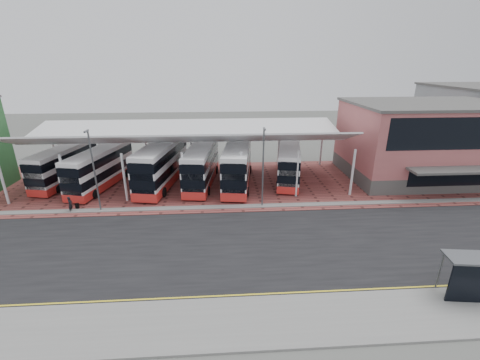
{
  "coord_description": "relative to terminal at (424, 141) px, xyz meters",
  "views": [
    {
      "loc": [
        -2.18,
        -23.07,
        13.96
      ],
      "look_at": [
        -0.22,
        6.58,
        2.8
      ],
      "focal_mm": 24.0,
      "sensor_mm": 36.0,
      "label": 1
    }
  ],
  "objects": [
    {
      "name": "bus_5",
      "position": [
        -16.8,
        -0.26,
        -2.47
      ],
      "size": [
        4.55,
        10.69,
        4.29
      ],
      "rotation": [
        0.0,
        0.0,
        -0.21
      ],
      "color": "white",
      "rests_on": "forecourt"
    },
    {
      "name": "forecourt",
      "position": [
        -21.0,
        -0.92,
        -4.63
      ],
      "size": [
        72.0,
        16.0,
        0.06
      ],
      "primitive_type": "cube",
      "color": "brown",
      "rests_on": "ground"
    },
    {
      "name": "bus_3",
      "position": [
        -27.33,
        -0.83,
        -2.32
      ],
      "size": [
        3.91,
        11.35,
        4.58
      ],
      "rotation": [
        0.0,
        0.0,
        -0.12
      ],
      "color": "white",
      "rests_on": "forecourt"
    },
    {
      "name": "suitcase",
      "position": [
        -39.48,
        -7.01,
        -4.33
      ],
      "size": [
        0.31,
        0.22,
        0.53
      ],
      "primitive_type": "cube",
      "color": "black",
      "rests_on": "forecourt"
    },
    {
      "name": "yellow_line_far",
      "position": [
        -23.0,
        -20.62,
        -4.63
      ],
      "size": [
        120.0,
        0.12,
        0.01
      ],
      "primitive_type": "cube",
      "color": "yellow",
      "rests_on": "road"
    },
    {
      "name": "terminal",
      "position": [
        0.0,
        0.0,
        0.0
      ],
      "size": [
        18.4,
        14.4,
        9.25
      ],
      "color": "#4B4A47",
      "rests_on": "ground"
    },
    {
      "name": "bus_2",
      "position": [
        -31.95,
        -0.75,
        -2.15
      ],
      "size": [
        4.82,
        12.24,
        4.92
      ],
      "rotation": [
        0.0,
        0.0,
        -0.18
      ],
      "color": "white",
      "rests_on": "forecourt"
    },
    {
      "name": "bus_4",
      "position": [
        -23.09,
        -1.23,
        -2.21
      ],
      "size": [
        4.24,
        11.93,
        4.81
      ],
      "rotation": [
        0.0,
        0.0,
        -0.14
      ],
      "color": "white",
      "rests_on": "forecourt"
    },
    {
      "name": "lamp_east",
      "position": [
        -21.0,
        -7.65,
        -0.3
      ],
      "size": [
        0.16,
        0.9,
        8.07
      ],
      "color": "#4E5055",
      "rests_on": "ground"
    },
    {
      "name": "yellow_line_near",
      "position": [
        -23.0,
        -20.92,
        -4.63
      ],
      "size": [
        120.0,
        0.12,
        0.01
      ],
      "primitive_type": "cube",
      "color": "yellow",
      "rests_on": "road"
    },
    {
      "name": "pedestrian",
      "position": [
        -39.73,
        -7.76,
        -3.82
      ],
      "size": [
        0.4,
        0.59,
        1.56
      ],
      "primitive_type": "imported",
      "rotation": [
        0.0,
        0.0,
        1.53
      ],
      "color": "black",
      "rests_on": "forecourt"
    },
    {
      "name": "bus_0",
      "position": [
        -43.64,
        0.67,
        -2.47
      ],
      "size": [
        4.33,
        10.68,
        4.29
      ],
      "rotation": [
        0.0,
        0.0,
        -0.19
      ],
      "color": "white",
      "rests_on": "forecourt"
    },
    {
      "name": "ground",
      "position": [
        -23.0,
        -13.92,
        -4.66
      ],
      "size": [
        140.0,
        140.0,
        0.0
      ],
      "primitive_type": "plane",
      "color": "#4F504C"
    },
    {
      "name": "bus_shelter",
      "position": [
        -9.74,
        -21.98,
        -2.8
      ],
      "size": [
        3.62,
        2.01,
        2.77
      ],
      "rotation": [
        0.0,
        0.0,
        -0.13
      ],
      "color": "black",
      "rests_on": "sidewalk"
    },
    {
      "name": "bus_1",
      "position": [
        -38.91,
        -1.06,
        -2.41
      ],
      "size": [
        4.88,
        10.95,
        4.4
      ],
      "rotation": [
        0.0,
        0.0,
        -0.24
      ],
      "color": "white",
      "rests_on": "forecourt"
    },
    {
      "name": "canopy",
      "position": [
        -29.0,
        0.01,
        1.14
      ],
      "size": [
        37.0,
        11.63,
        7.07
      ],
      "color": "silver",
      "rests_on": "ground"
    },
    {
      "name": "road",
      "position": [
        -23.0,
        -14.92,
        -4.65
      ],
      "size": [
        120.0,
        14.0,
        0.02
      ],
      "primitive_type": "cube",
      "color": "black",
      "rests_on": "ground"
    },
    {
      "name": "lamp_west",
      "position": [
        -37.0,
        -7.65,
        -0.3
      ],
      "size": [
        0.16,
        0.9,
        8.07
      ],
      "color": "#4E5055",
      "rests_on": "ground"
    },
    {
      "name": "north_kerb",
      "position": [
        -23.0,
        -7.72,
        -4.59
      ],
      "size": [
        120.0,
        0.8,
        0.14
      ],
      "primitive_type": "cube",
      "color": "slate",
      "rests_on": "ground"
    },
    {
      "name": "sidewalk",
      "position": [
        -23.0,
        -22.92,
        -4.59
      ],
      "size": [
        120.0,
        4.0,
        0.14
      ],
      "primitive_type": "cube",
      "color": "slate",
      "rests_on": "ground"
    }
  ]
}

